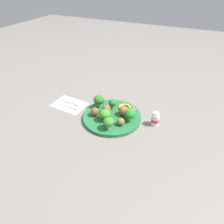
{
  "coord_description": "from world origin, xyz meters",
  "views": [
    {
      "loc": [
        0.32,
        -0.68,
        0.58
      ],
      "look_at": [
        0.0,
        0.0,
        0.04
      ],
      "focal_mm": 31.31,
      "sensor_mm": 36.0,
      "label": 1
    }
  ],
  "objects_px": {
    "meatball_mid_right": "(123,111)",
    "meatball_near_rim": "(121,122)",
    "napkin": "(69,105)",
    "pepper_ring_back_left": "(125,108)",
    "broccoli_floret_near_rim": "(108,122)",
    "meatball_front_left": "(132,111)",
    "knife": "(68,106)",
    "plate": "(112,117)",
    "broccoli_floret_mid_right": "(130,114)",
    "meatball_center": "(106,109)",
    "yogurt_bottle": "(155,119)",
    "broccoli_floret_mid_left": "(99,100)",
    "meatball_front_right": "(95,112)",
    "fork": "(72,102)",
    "broccoli_floret_front_right": "(105,114)",
    "broccoli_floret_front_left": "(113,103)"
  },
  "relations": [
    {
      "from": "broccoli_floret_front_right",
      "to": "meatball_front_left",
      "type": "relative_size",
      "value": 1.52
    },
    {
      "from": "plate",
      "to": "meatball_front_right",
      "type": "relative_size",
      "value": 6.9
    },
    {
      "from": "pepper_ring_back_left",
      "to": "meatball_center",
      "type": "bearing_deg",
      "value": -133.29
    },
    {
      "from": "meatball_front_right",
      "to": "meatball_mid_right",
      "type": "bearing_deg",
      "value": 26.44
    },
    {
      "from": "broccoli_floret_near_rim",
      "to": "napkin",
      "type": "bearing_deg",
      "value": 160.6
    },
    {
      "from": "fork",
      "to": "broccoli_floret_front_right",
      "type": "bearing_deg",
      "value": -16.54
    },
    {
      "from": "meatball_front_left",
      "to": "meatball_near_rim",
      "type": "height_order",
      "value": "meatball_front_left"
    },
    {
      "from": "broccoli_floret_near_rim",
      "to": "knife",
      "type": "bearing_deg",
      "value": 163.62
    },
    {
      "from": "meatball_mid_right",
      "to": "broccoli_floret_mid_left",
      "type": "bearing_deg",
      "value": 174.33
    },
    {
      "from": "broccoli_floret_front_right",
      "to": "meatball_front_right",
      "type": "bearing_deg",
      "value": 168.63
    },
    {
      "from": "meatball_front_left",
      "to": "napkin",
      "type": "bearing_deg",
      "value": -171.85
    },
    {
      "from": "meatball_front_left",
      "to": "pepper_ring_back_left",
      "type": "height_order",
      "value": "meatball_front_left"
    },
    {
      "from": "plate",
      "to": "meatball_center",
      "type": "distance_m",
      "value": 0.05
    },
    {
      "from": "plate",
      "to": "meatball_center",
      "type": "height_order",
      "value": "meatball_center"
    },
    {
      "from": "broccoli_floret_mid_left",
      "to": "meatball_front_left",
      "type": "bearing_deg",
      "value": 3.9
    },
    {
      "from": "broccoli_floret_mid_right",
      "to": "meatball_center",
      "type": "relative_size",
      "value": 1.42
    },
    {
      "from": "napkin",
      "to": "yogurt_bottle",
      "type": "height_order",
      "value": "yogurt_bottle"
    },
    {
      "from": "meatball_front_right",
      "to": "meatball_front_left",
      "type": "xyz_separation_m",
      "value": [
        0.16,
        0.09,
        -0.0
      ]
    },
    {
      "from": "meatball_center",
      "to": "yogurt_bottle",
      "type": "relative_size",
      "value": 0.62
    },
    {
      "from": "plate",
      "to": "knife",
      "type": "xyz_separation_m",
      "value": [
        -0.25,
        -0.01,
        -0.0
      ]
    },
    {
      "from": "napkin",
      "to": "pepper_ring_back_left",
      "type": "bearing_deg",
      "value": 14.52
    },
    {
      "from": "knife",
      "to": "napkin",
      "type": "bearing_deg",
      "value": 108.58
    },
    {
      "from": "knife",
      "to": "yogurt_bottle",
      "type": "relative_size",
      "value": 2.18
    },
    {
      "from": "meatball_center",
      "to": "knife",
      "type": "height_order",
      "value": "meatball_center"
    },
    {
      "from": "plate",
      "to": "meatball_near_rim",
      "type": "xyz_separation_m",
      "value": [
        0.06,
        -0.05,
        0.03
      ]
    },
    {
      "from": "plate",
      "to": "knife",
      "type": "height_order",
      "value": "plate"
    },
    {
      "from": "broccoli_floret_front_right",
      "to": "broccoli_floret_mid_right",
      "type": "bearing_deg",
      "value": 22.72
    },
    {
      "from": "meatball_front_right",
      "to": "broccoli_floret_near_rim",
      "type": "bearing_deg",
      "value": -30.57
    },
    {
      "from": "broccoli_floret_mid_right",
      "to": "broccoli_floret_near_rim",
      "type": "height_order",
      "value": "broccoli_floret_mid_right"
    },
    {
      "from": "broccoli_floret_mid_right",
      "to": "broccoli_floret_mid_left",
      "type": "bearing_deg",
      "value": 166.85
    },
    {
      "from": "meatball_front_right",
      "to": "meatball_near_rim",
      "type": "relative_size",
      "value": 1.17
    },
    {
      "from": "broccoli_floret_mid_right",
      "to": "napkin",
      "type": "distance_m",
      "value": 0.35
    },
    {
      "from": "plate",
      "to": "broccoli_floret_mid_right",
      "type": "height_order",
      "value": "broccoli_floret_mid_right"
    },
    {
      "from": "meatball_front_right",
      "to": "knife",
      "type": "relative_size",
      "value": 0.28
    },
    {
      "from": "broccoli_floret_front_left",
      "to": "broccoli_floret_near_rim",
      "type": "relative_size",
      "value": 0.87
    },
    {
      "from": "knife",
      "to": "fork",
      "type": "bearing_deg",
      "value": 85.67
    },
    {
      "from": "pepper_ring_back_left",
      "to": "fork",
      "type": "height_order",
      "value": "pepper_ring_back_left"
    },
    {
      "from": "broccoli_floret_mid_left",
      "to": "knife",
      "type": "height_order",
      "value": "broccoli_floret_mid_left"
    },
    {
      "from": "meatball_mid_right",
      "to": "meatball_near_rim",
      "type": "distance_m",
      "value": 0.08
    },
    {
      "from": "pepper_ring_back_left",
      "to": "broccoli_floret_front_right",
      "type": "bearing_deg",
      "value": -111.19
    },
    {
      "from": "broccoli_floret_front_left",
      "to": "knife",
      "type": "height_order",
      "value": "broccoli_floret_front_left"
    },
    {
      "from": "meatball_center",
      "to": "pepper_ring_back_left",
      "type": "bearing_deg",
      "value": 46.71
    },
    {
      "from": "broccoli_floret_near_rim",
      "to": "yogurt_bottle",
      "type": "xyz_separation_m",
      "value": [
        0.17,
        0.13,
        -0.02
      ]
    },
    {
      "from": "yogurt_bottle",
      "to": "knife",
      "type": "bearing_deg",
      "value": -173.12
    },
    {
      "from": "meatball_mid_right",
      "to": "knife",
      "type": "xyz_separation_m",
      "value": [
        -0.29,
        -0.04,
        -0.03
      ]
    },
    {
      "from": "meatball_near_rim",
      "to": "pepper_ring_back_left",
      "type": "bearing_deg",
      "value": 103.79
    },
    {
      "from": "broccoli_floret_mid_left",
      "to": "meatball_front_right",
      "type": "distance_m",
      "value": 0.08
    },
    {
      "from": "broccoli_floret_front_right",
      "to": "knife",
      "type": "relative_size",
      "value": 0.38
    },
    {
      "from": "plate",
      "to": "knife",
      "type": "relative_size",
      "value": 1.93
    },
    {
      "from": "plate",
      "to": "meatball_near_rim",
      "type": "relative_size",
      "value": 8.06
    }
  ]
}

